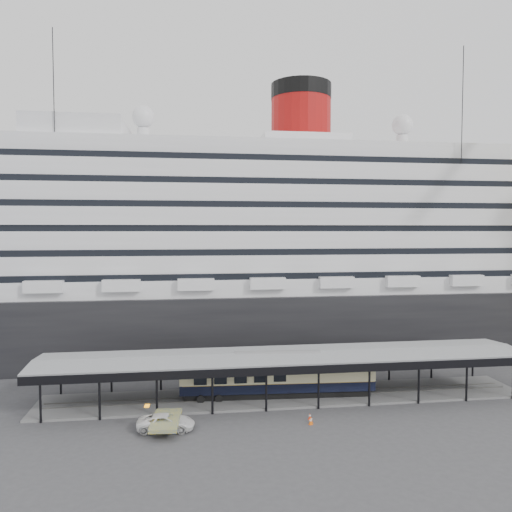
% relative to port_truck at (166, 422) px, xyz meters
% --- Properties ---
extents(ground, '(200.00, 200.00, 0.00)m').
position_rel_port_truck_xyz_m(ground, '(13.37, 2.73, -0.77)').
color(ground, '#39393C').
rests_on(ground, ground).
extents(cruise_ship, '(130.00, 30.00, 43.90)m').
position_rel_port_truck_xyz_m(cruise_ship, '(13.42, 34.73, 17.58)').
color(cruise_ship, black).
rests_on(cruise_ship, ground).
extents(platform_canopy, '(56.00, 9.18, 5.30)m').
position_rel_port_truck_xyz_m(platform_canopy, '(13.37, 7.73, 1.59)').
color(platform_canopy, slate).
rests_on(platform_canopy, ground).
extents(port_truck, '(5.73, 3.01, 1.54)m').
position_rel_port_truck_xyz_m(port_truck, '(0.00, 0.00, 0.00)').
color(port_truck, white).
rests_on(port_truck, ground).
extents(pullman_carriage, '(22.54, 4.07, 22.01)m').
position_rel_port_truck_xyz_m(pullman_carriage, '(12.47, 7.73, 1.90)').
color(pullman_carriage, black).
rests_on(pullman_carriage, ground).
extents(traffic_cone_left, '(0.48, 0.48, 0.72)m').
position_rel_port_truck_xyz_m(traffic_cone_left, '(14.29, -0.60, -0.41)').
color(traffic_cone_left, orange).
rests_on(traffic_cone_left, ground).
extents(traffic_cone_mid, '(0.37, 0.37, 0.68)m').
position_rel_port_truck_xyz_m(traffic_cone_mid, '(14.46, -0.22, -0.43)').
color(traffic_cone_mid, '#E45B0C').
rests_on(traffic_cone_mid, ground).
extents(traffic_cone_right, '(0.35, 0.35, 0.67)m').
position_rel_port_truck_xyz_m(traffic_cone_right, '(14.56, 0.75, -0.44)').
color(traffic_cone_right, '#F4330D').
rests_on(traffic_cone_right, ground).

